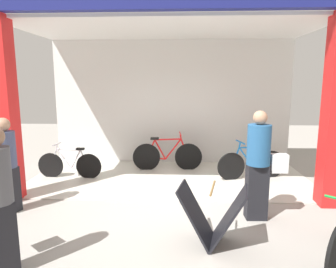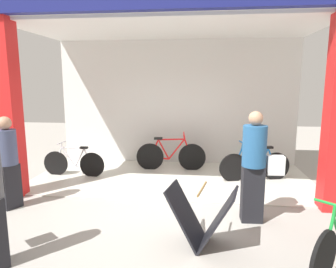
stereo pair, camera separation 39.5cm
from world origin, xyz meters
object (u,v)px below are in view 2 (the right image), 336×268
bicycle_inside_1 (255,165)px  bicycle_inside_2 (74,163)px  sandwich_board_sign (201,217)px  pedestrian_3 (7,162)px  pedestrian_2 (255,165)px  bicycle_inside_0 (171,155)px

bicycle_inside_1 → bicycle_inside_2: bicycle_inside_1 is taller
sandwich_board_sign → pedestrian_3: bearing=165.0°
bicycle_inside_1 → pedestrian_2: bearing=-100.3°
pedestrian_2 → pedestrian_3: bearing=179.2°
sandwich_board_sign → bicycle_inside_1: bearing=67.5°
sandwich_board_sign → pedestrian_3: pedestrian_3 is taller
bicycle_inside_2 → sandwich_board_sign: 4.03m
bicycle_inside_0 → sandwich_board_sign: bearing=-77.6°
bicycle_inside_1 → bicycle_inside_2: (-4.14, -0.12, -0.03)m
bicycle_inside_0 → bicycle_inside_1: bicycle_inside_0 is taller
bicycle_inside_1 → pedestrian_2: 2.13m
bicycle_inside_2 → sandwich_board_sign: bearing=-42.8°
sandwich_board_sign → pedestrian_2: size_ratio=0.57×
pedestrian_2 → bicycle_inside_2: bearing=153.2°
bicycle_inside_1 → sandwich_board_sign: 3.09m
bicycle_inside_2 → sandwich_board_sign: size_ratio=1.49×
bicycle_inside_2 → pedestrian_2: pedestrian_2 is taller
bicycle_inside_0 → bicycle_inside_2: bearing=-161.4°
bicycle_inside_1 → pedestrian_3: size_ratio=0.98×
pedestrian_2 → pedestrian_3: (-4.15, 0.06, -0.09)m
bicycle_inside_2 → sandwich_board_sign: same height
bicycle_inside_1 → sandwich_board_sign: bearing=-112.5°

